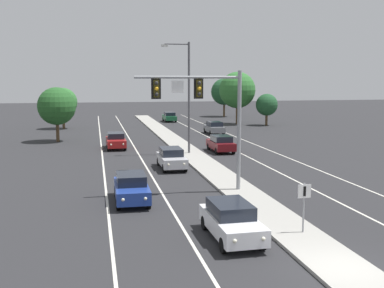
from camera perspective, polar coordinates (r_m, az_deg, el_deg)
ground_plane at (r=17.98m, az=18.05°, el=-14.69°), size 260.00×260.00×0.00m
median_island at (r=34.08m, az=2.85°, el=-3.47°), size 2.40×110.00×0.15m
lane_stripe_oncoming_center at (r=40.07m, az=-6.23°, el=-1.89°), size 0.14×100.00×0.01m
lane_stripe_receding_center at (r=42.02m, az=6.63°, el=-1.44°), size 0.14×100.00×0.01m
edge_stripe_left at (r=39.89m, az=-10.95°, el=-2.03°), size 0.14×100.00×0.01m
edge_stripe_right at (r=43.17m, az=10.79°, el=-1.28°), size 0.14×100.00×0.01m
overhead_signal_mast at (r=27.33m, az=1.86°, el=4.76°), size 6.38×0.44×7.20m
median_sign_post at (r=20.84m, az=13.66°, el=-6.78°), size 0.60×0.10×2.20m
street_lamp_median at (r=41.89m, az=-0.68°, el=6.55°), size 2.58×0.28×10.00m
car_oncoming_white at (r=20.15m, az=4.87°, el=-9.36°), size 1.88×4.50×1.58m
car_oncoming_blue at (r=26.19m, az=-7.50°, el=-5.34°), size 1.86×4.49×1.58m
car_oncoming_silver at (r=35.66m, az=-2.56°, el=-1.74°), size 1.82×4.47×1.58m
car_oncoming_red at (r=46.59m, az=-9.40°, el=0.44°), size 1.87×4.49×1.58m
car_receding_darkred at (r=43.88m, az=3.58°, el=0.07°), size 1.84×4.48×1.58m
car_receding_grey at (r=58.56m, az=2.76°, el=2.05°), size 1.84×4.48×1.58m
car_receding_green at (r=75.86m, az=-2.81°, el=3.39°), size 1.82×4.47×1.58m
tree_far_left_a at (r=53.02m, az=-16.37°, el=4.50°), size 4.16×4.16×6.02m
tree_far_right_b at (r=71.51m, az=5.61°, el=6.64°), size 5.56×5.56×8.04m
tree_far_right_a at (r=86.32m, az=4.00°, el=6.45°), size 4.89×4.89×7.08m
tree_far_left_b at (r=66.97m, az=-15.66°, el=5.00°), size 3.95×3.95×5.72m
tree_far_right_c at (r=70.29m, az=9.21°, el=4.80°), size 3.28×3.28×4.75m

